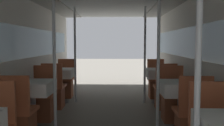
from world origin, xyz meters
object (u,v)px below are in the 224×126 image
object	(u,v)px
dining_table_right_2	(160,75)
support_pole_left_1	(54,61)
chair_left_near_1	(19,122)
support_pole_right_1	(158,61)
chair_right_near_2	(164,94)
dining_table_left_2	(60,74)
chair_left_far_1	(43,103)
chair_right_far_1	(173,103)
dining_table_left_1	(32,90)
support_pole_right_2	(145,55)
chair_right_near_1	(191,123)
chair_left_near_2	(54,94)
chair_right_far_2	(156,85)
dining_table_right_1	(181,90)
support_pole_right_0	(198,79)
chair_left_far_2	(65,85)
support_pole_left_2	(75,55)

from	to	relation	value
dining_table_right_2	support_pole_left_1	bearing A→B (deg)	-136.15
support_pole_left_1	chair_left_near_1	bearing A→B (deg)	-122.93
support_pole_right_1	chair_right_near_2	xyz separation A→B (m)	(0.34, 1.28, -0.77)
support_pole_left_1	dining_table_left_2	bearing A→B (deg)	100.73
chair_left_far_1	chair_right_far_1	world-z (taller)	same
dining_table_left_1	support_pole_right_2	xyz separation A→B (m)	(1.89, 1.81, 0.43)
chair_right_far_1	chair_right_near_1	bearing A→B (deg)	90.00
support_pole_left_1	chair_left_near_2	size ratio (longest dim) A/B	2.28
dining_table_left_1	support_pole_right_1	xyz separation A→B (m)	(1.89, -0.00, 0.43)
chair_left_near_1	chair_right_far_1	size ratio (longest dim) A/B	1.00
dining_table_left_2	chair_right_near_2	bearing A→B (deg)	-13.38
chair_right_near_2	chair_left_near_2	bearing A→B (deg)	180.00
dining_table_left_2	chair_right_near_1	xyz separation A→B (m)	(2.23, -2.34, -0.33)
chair_right_far_2	chair_left_near_1	bearing A→B (deg)	52.19
chair_left_far_1	dining_table_left_1	bearing A→B (deg)	90.00
chair_right_far_1	dining_table_right_2	xyz separation A→B (m)	(0.00, 1.28, 0.33)
support_pole_left_1	dining_table_right_1	size ratio (longest dim) A/B	2.81
chair_left_near_1	support_pole_right_0	size ratio (longest dim) A/B	0.44
support_pole_right_0	chair_right_near_2	size ratio (longest dim) A/B	2.28
dining_table_right_1	chair_right_far_1	distance (m)	0.63
dining_table_left_1	chair_right_far_2	bearing A→B (deg)	46.42
support_pole_right_0	dining_table_right_2	bearing A→B (deg)	84.59
chair_left_near_1	dining_table_left_2	world-z (taller)	chair_left_near_1
chair_right_far_2	dining_table_right_1	bearing A→B (deg)	90.00
chair_left_far_1	chair_left_far_2	world-z (taller)	same
support_pole_left_1	support_pole_right_2	world-z (taller)	same
chair_left_far_2	chair_right_near_2	world-z (taller)	same
dining_table_left_2	chair_right_near_1	size ratio (longest dim) A/B	0.81
dining_table_left_2	support_pole_left_2	xyz separation A→B (m)	(0.34, -0.00, 0.43)
chair_right_far_1	support_pole_right_0	bearing A→B (deg)	81.66
support_pole_right_2	dining_table_right_1	bearing A→B (deg)	-79.27
support_pole_left_1	chair_right_far_2	xyz separation A→B (m)	(1.89, 2.34, -0.77)
chair_left_near_2	chair_right_far_2	xyz separation A→B (m)	(2.23, 1.06, 0.00)
chair_left_far_1	support_pole_left_2	size ratio (longest dim) A/B	0.44
chair_left_far_1	chair_right_far_1	size ratio (longest dim) A/B	1.00
support_pole_left_1	chair_left_far_2	size ratio (longest dim) A/B	2.28
chair_right_near_1	chair_right_far_1	xyz separation A→B (m)	(0.00, 1.06, 0.00)
chair_left_near_2	dining_table_right_2	world-z (taller)	chair_left_near_2
chair_right_far_2	support_pole_left_2	bearing A→B (deg)	15.71
chair_right_far_1	support_pole_right_1	xyz separation A→B (m)	(-0.34, -0.53, 0.77)
chair_left_near_2	chair_left_far_2	xyz separation A→B (m)	(0.00, 1.06, 0.00)
dining_table_left_2	support_pole_right_2	bearing A→B (deg)	-0.00
dining_table_right_2	chair_right_near_2	bearing A→B (deg)	-90.00
chair_left_far_1	support_pole_left_1	distance (m)	0.99
chair_left_near_2	chair_right_near_2	distance (m)	2.23
support_pole_right_1	dining_table_right_1	bearing A→B (deg)	0.00
chair_left_near_1	support_pole_right_1	distance (m)	2.10
dining_table_left_2	support_pole_right_1	world-z (taller)	support_pole_right_1
chair_left_near_1	chair_right_near_2	xyz separation A→B (m)	(2.23, 1.81, 0.00)
support_pole_left_2	chair_left_near_1	bearing A→B (deg)	-98.34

